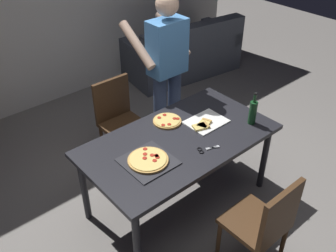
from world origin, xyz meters
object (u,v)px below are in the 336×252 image
object	(u,v)px
pepperoni_pizza_on_tray	(148,160)
wine_bottle	(253,112)
chair_near_camera	(265,222)
couch	(183,55)
kitchen_scissors	(205,149)
person_serving_pizza	(166,68)
dining_table	(179,145)
chair_far_side	(119,116)
second_pizza_plain	(167,121)

from	to	relation	value
pepperoni_pizza_on_tray	wine_bottle	distance (m)	1.07
chair_near_camera	couch	xyz separation A→B (m)	(1.89, 2.94, -0.21)
kitchen_scissors	person_serving_pizza	bearing A→B (deg)	66.74
wine_bottle	kitchen_scissors	distance (m)	0.62
dining_table	person_serving_pizza	xyz separation A→B (m)	(0.48, 0.73, 0.32)
couch	wine_bottle	size ratio (longest dim) A/B	5.69
chair_near_camera	chair_far_side	world-z (taller)	same
dining_table	couch	size ratio (longest dim) A/B	0.94
dining_table	wine_bottle	distance (m)	0.73
dining_table	second_pizza_plain	bearing A→B (deg)	71.95
person_serving_pizza	pepperoni_pizza_on_tray	world-z (taller)	person_serving_pizza
person_serving_pizza	wine_bottle	bearing A→B (deg)	-79.61
person_serving_pizza	kitchen_scissors	distance (m)	1.10
couch	second_pizza_plain	distance (m)	2.54
couch	dining_table	bearing A→B (deg)	-133.59
couch	wine_bottle	distance (m)	2.62
chair_near_camera	pepperoni_pizza_on_tray	size ratio (longest dim) A/B	2.34
person_serving_pizza	wine_bottle	xyz separation A→B (m)	(0.18, -0.98, -0.13)
dining_table	chair_near_camera	size ratio (longest dim) A/B	1.88
pepperoni_pizza_on_tray	second_pizza_plain	distance (m)	0.59
dining_table	kitchen_scissors	bearing A→B (deg)	-78.69
couch	chair_far_side	bearing A→B (deg)	-151.28
chair_far_side	chair_near_camera	bearing A→B (deg)	-90.00
person_serving_pizza	dining_table	bearing A→B (deg)	-123.06
chair_far_side	second_pizza_plain	world-z (taller)	chair_far_side
kitchen_scissors	chair_near_camera	bearing A→B (deg)	-94.22
chair_near_camera	couch	distance (m)	3.50
second_pizza_plain	wine_bottle	bearing A→B (deg)	-41.94
chair_near_camera	wine_bottle	xyz separation A→B (m)	(0.66, 0.70, 0.36)
couch	kitchen_scissors	world-z (taller)	couch
chair_near_camera	second_pizza_plain	size ratio (longest dim) A/B	3.44
dining_table	chair_far_side	distance (m)	0.97
couch	person_serving_pizza	size ratio (longest dim) A/B	1.03
pepperoni_pizza_on_tray	wine_bottle	world-z (taller)	wine_bottle
kitchen_scissors	chair_far_side	bearing A→B (deg)	92.43
dining_table	chair_far_side	size ratio (longest dim) A/B	1.88
dining_table	chair_far_side	xyz separation A→B (m)	(0.00, 0.95, -0.17)
person_serving_pizza	second_pizza_plain	size ratio (longest dim) A/B	6.69
chair_near_camera	wine_bottle	distance (m)	1.02
dining_table	chair_near_camera	bearing A→B (deg)	-90.00
dining_table	chair_near_camera	distance (m)	0.97
person_serving_pizza	pepperoni_pizza_on_tray	bearing A→B (deg)	-137.44
chair_near_camera	couch	bearing A→B (deg)	57.23
person_serving_pizza	pepperoni_pizza_on_tray	size ratio (longest dim) A/B	4.54
dining_table	couch	xyz separation A→B (m)	(1.89, 1.99, -0.37)
chair_far_side	wine_bottle	world-z (taller)	wine_bottle
wine_bottle	chair_near_camera	bearing A→B (deg)	-133.22
chair_far_side	person_serving_pizza	bearing A→B (deg)	-24.84
pepperoni_pizza_on_tray	wine_bottle	xyz separation A→B (m)	(1.05, -0.18, 0.10)
chair_near_camera	kitchen_scissors	bearing A→B (deg)	85.78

